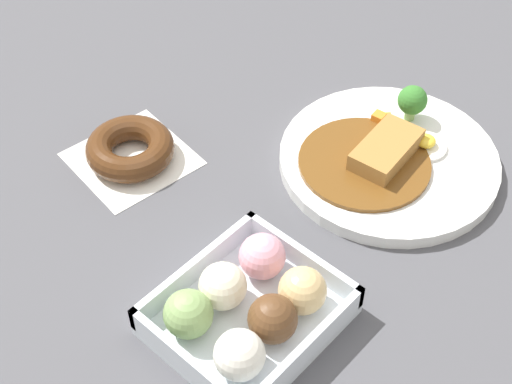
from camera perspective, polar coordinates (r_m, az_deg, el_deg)
The scene contains 4 objects.
ground_plane at distance 0.92m, azimuth 5.38°, elevation -0.56°, with size 1.60×1.60×0.00m, color #4C4C51.
curry_plate at distance 0.97m, azimuth 10.18°, elevation 2.68°, with size 0.28×0.28×0.07m.
donut_box at distance 0.78m, azimuth -0.61°, elevation -8.97°, with size 0.19×0.16×0.06m.
chocolate_ring_donut at distance 0.97m, azimuth -9.75°, elevation 3.31°, with size 0.16×0.16×0.04m.
Camera 1 is at (0.52, 0.36, 0.67)m, focal length 51.45 mm.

